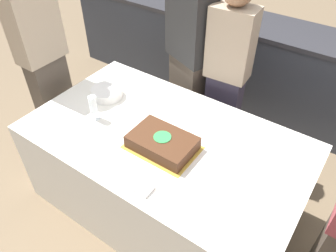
# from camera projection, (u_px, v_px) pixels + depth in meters

# --- Properties ---
(ground_plane) EXTENTS (14.00, 14.00, 0.00)m
(ground_plane) POSITION_uv_depth(u_px,v_px,m) (165.00, 202.00, 2.64)
(ground_plane) COLOR #7A664C
(back_counter) EXTENTS (4.40, 0.58, 0.92)m
(back_counter) POSITION_uv_depth(u_px,v_px,m) (257.00, 67.00, 3.33)
(back_counter) COLOR #333842
(back_counter) RESTS_ON ground_plane
(dining_table) EXTENTS (1.87, 1.08, 0.73)m
(dining_table) POSITION_uv_depth(u_px,v_px,m) (165.00, 172.00, 2.40)
(dining_table) COLOR white
(dining_table) RESTS_ON ground_plane
(cake) EXTENTS (0.44, 0.31, 0.09)m
(cake) POSITION_uv_depth(u_px,v_px,m) (162.00, 143.00, 2.05)
(cake) COLOR gold
(cake) RESTS_ON dining_table
(plate_stack) EXTENTS (0.24, 0.24, 0.07)m
(plate_stack) POSITION_uv_depth(u_px,v_px,m) (107.00, 93.00, 2.48)
(plate_stack) COLOR white
(plate_stack) RESTS_ON dining_table
(wine_glass) EXTENTS (0.07, 0.07, 0.18)m
(wine_glass) POSITION_uv_depth(u_px,v_px,m) (93.00, 105.00, 2.22)
(wine_glass) COLOR white
(wine_glass) RESTS_ON dining_table
(side_plate_near_cake) EXTENTS (0.19, 0.19, 0.00)m
(side_plate_near_cake) POSITION_uv_depth(u_px,v_px,m) (176.00, 117.00, 2.30)
(side_plate_near_cake) COLOR white
(side_plate_near_cake) RESTS_ON dining_table
(side_plate_right_edge) EXTENTS (0.19, 0.19, 0.00)m
(side_plate_right_edge) POSITION_uv_depth(u_px,v_px,m) (263.00, 195.00, 1.80)
(side_plate_right_edge) COLOR white
(side_plate_right_edge) RESTS_ON dining_table
(utensil_pile) EXTENTS (0.18, 0.09, 0.02)m
(utensil_pile) POSITION_uv_depth(u_px,v_px,m) (138.00, 185.00, 1.84)
(utensil_pile) COLOR white
(utensil_pile) RESTS_ON dining_table
(person_cutting_cake) EXTENTS (0.34, 0.22, 1.58)m
(person_cutting_cake) POSITION_uv_depth(u_px,v_px,m) (227.00, 74.00, 2.54)
(person_cutting_cake) COLOR #383347
(person_cutting_cake) RESTS_ON ground_plane
(person_seated_left) EXTENTS (0.23, 0.35, 1.77)m
(person_seated_left) POSITION_uv_depth(u_px,v_px,m) (43.00, 58.00, 2.52)
(person_seated_left) COLOR #4C4238
(person_seated_left) RESTS_ON ground_plane
(person_standing_back) EXTENTS (0.45, 0.33, 1.65)m
(person_standing_back) POSITION_uv_depth(u_px,v_px,m) (189.00, 58.00, 2.67)
(person_standing_back) COLOR #4C4238
(person_standing_back) RESTS_ON ground_plane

